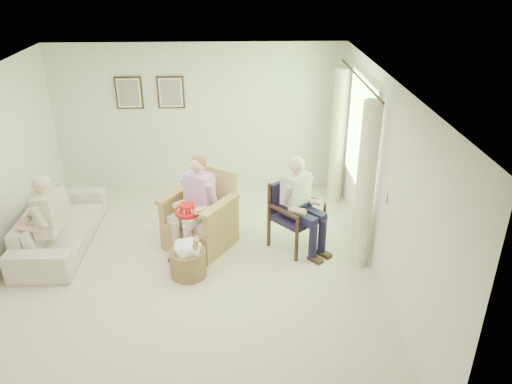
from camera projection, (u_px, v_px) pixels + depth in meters
floor at (190, 273)px, 6.75m from camera, size 5.50×5.50×0.00m
back_wall at (199, 119)px, 8.65m from camera, size 5.00×0.04×2.60m
front_wall at (149, 345)px, 3.71m from camera, size 5.00×0.04×2.60m
right_wall at (384, 184)px, 6.26m from camera, size 0.04×5.50×2.60m
ceiling at (177, 83)px, 5.61m from camera, size 5.00×5.50×0.02m
window at (361, 131)px, 7.21m from camera, size 0.13×2.50×1.63m
curtain_left at (365, 187)px, 6.52m from camera, size 0.34×0.34×2.30m
curtain_right at (338, 137)px, 8.28m from camera, size 0.34×0.34×2.30m
framed_print_left at (129, 93)px, 8.37m from camera, size 0.45×0.05×0.55m
framed_print_right at (171, 93)px, 8.39m from camera, size 0.45×0.05×0.55m
wicker_armchair at (200, 223)px, 7.28m from camera, size 0.87×0.87×1.12m
wood_armchair at (296, 211)px, 7.24m from camera, size 0.64×0.60×0.98m
sofa at (60, 225)px, 7.30m from camera, size 2.13×0.83×0.62m
person_wicker at (198, 199)px, 6.95m from camera, size 0.40×0.62×1.39m
person_dark at (298, 199)px, 6.97m from camera, size 0.40×0.62×1.37m
person_sofa at (43, 217)px, 6.67m from camera, size 0.42×0.62×1.28m
red_hat at (187, 210)px, 6.84m from camera, size 0.34×0.34×0.14m
hatbox at (188, 257)px, 6.60m from camera, size 0.52×0.52×0.71m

